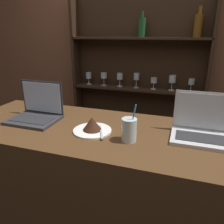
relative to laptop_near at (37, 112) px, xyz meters
The scene contains 7 objects.
bar_counter 0.78m from the laptop_near, ahead, with size 1.87×0.65×1.08m.
back_wall 1.28m from the laptop_near, 66.75° to the left, with size 7.00×0.06×2.70m.
back_shelf 1.17m from the laptop_near, 68.74° to the left, with size 1.33×0.18×1.95m.
laptop_near is the anchor object (origin of this frame).
laptop_far 1.00m from the laptop_near, ahead, with size 0.33×0.21×0.23m.
cake_plate 0.41m from the laptop_near, ahead, with size 0.22×0.22×0.08m.
water_glass 0.64m from the laptop_near, ahead, with size 0.08×0.08×0.20m.
Camera 1 is at (0.36, -0.75, 1.60)m, focal length 35.00 mm.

